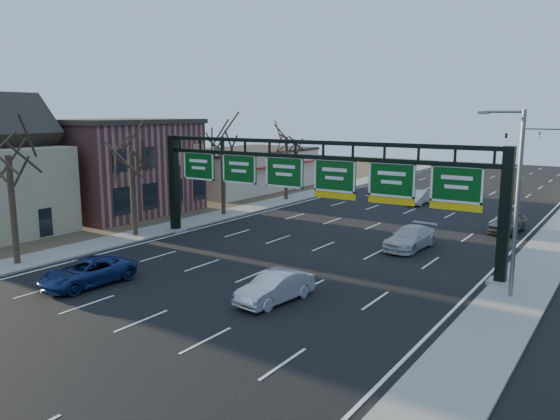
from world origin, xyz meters
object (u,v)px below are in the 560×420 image
Objects in this scene: car_blue_suv at (87,272)px; car_white_wagon at (410,238)px; sign_gantry at (311,181)px; car_silver_sedan at (275,287)px.

car_blue_suv is 20.14m from car_white_wagon.
car_silver_sedan is (3.26, -8.78, -3.92)m from sign_gantry.
sign_gantry is 10.16m from car_silver_sedan.
sign_gantry is 4.89× the size of car_white_wagon.
car_blue_suv is at bearing -119.88° from car_white_wagon.
car_silver_sedan is at bearing 22.79° from car_blue_suv.
car_silver_sedan is (9.55, 3.34, 0.01)m from car_blue_suv.
car_white_wagon is (4.87, 4.65, -3.90)m from sign_gantry.
car_blue_suv is at bearing -152.92° from car_silver_sedan.
car_white_wagon is at bearing 59.88° from car_blue_suv.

